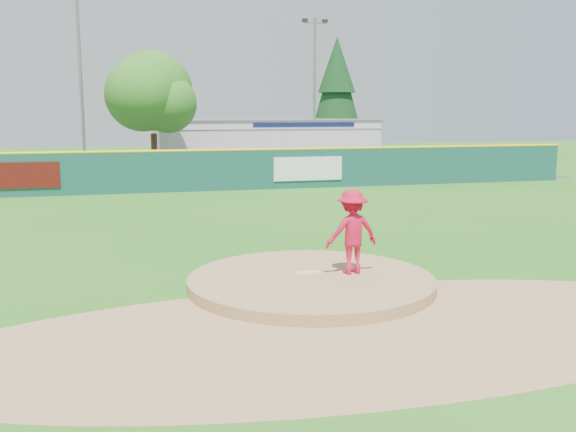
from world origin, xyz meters
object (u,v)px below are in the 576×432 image
object	(u,v)px
van	(221,171)
pool_building_grp	(262,142)
light_pole_left	(80,74)
conifer_tree	(337,90)
pitcher	(352,232)
light_pole_right	(315,86)
deciduous_tree	(153,99)

from	to	relation	value
van	pool_building_grp	distance (m)	12.32
van	light_pole_left	distance (m)	10.97
pool_building_grp	conifer_tree	distance (m)	8.95
conifer_tree	pitcher	bearing A→B (deg)	-108.49
light_pole_right	van	bearing A→B (deg)	-133.03
van	deciduous_tree	world-z (taller)	deciduous_tree
light_pole_right	pool_building_grp	bearing A→B (deg)	135.05
van	pool_building_grp	xyz separation A→B (m)	(4.77, 11.32, 0.91)
van	conifer_tree	bearing A→B (deg)	-49.57
conifer_tree	light_pole_left	world-z (taller)	light_pole_left
pool_building_grp	van	bearing A→B (deg)	-112.86
deciduous_tree	pool_building_grp	bearing A→B (deg)	41.16
van	conifer_tree	distance (m)	19.91
van	conifer_tree	size ratio (longest dim) A/B	0.55
pitcher	van	distance (m)	20.61
deciduous_tree	conifer_tree	world-z (taller)	conifer_tree
van	deciduous_tree	xyz separation A→B (m)	(-3.23, 4.33, 3.80)
pitcher	light_pole_right	size ratio (longest dim) A/B	0.19
pitcher	deciduous_tree	xyz separation A→B (m)	(-2.98, 24.93, 3.35)
deciduous_tree	pitcher	bearing A→B (deg)	-83.18
van	light_pole_right	world-z (taller)	light_pole_right
conifer_tree	light_pole_right	world-z (taller)	light_pole_right
van	light_pole_left	size ratio (longest dim) A/B	0.48
pool_building_grp	conifer_tree	xyz separation A→B (m)	(7.00, 4.01, 3.88)
pitcher	van	size ratio (longest dim) A/B	0.36
conifer_tree	light_pole_left	bearing A→B (deg)	-154.65
pool_building_grp	light_pole_right	xyz separation A→B (m)	(3.00, -2.99, 3.88)
van	deciduous_tree	distance (m)	6.60
deciduous_tree	van	bearing A→B (deg)	-53.31
pool_building_grp	light_pole_left	world-z (taller)	light_pole_left
light_pole_left	pool_building_grp	bearing A→B (deg)	22.60
pitcher	conifer_tree	size ratio (longest dim) A/B	0.20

